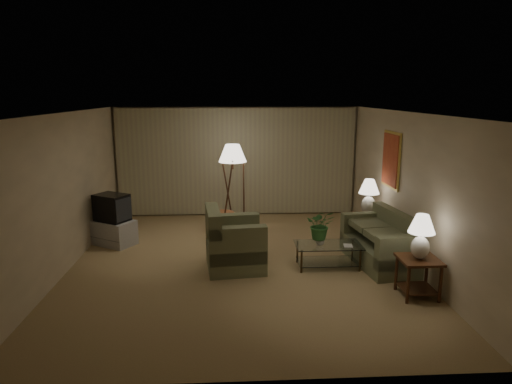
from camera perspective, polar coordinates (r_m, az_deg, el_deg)
ground at (r=8.40m, az=-1.98°, el=-8.82°), size 7.00×7.00×0.00m
room_shell at (r=9.44m, az=-2.13°, el=4.50°), size 6.04×7.02×2.72m
sofa at (r=8.52m, az=15.19°, el=-6.28°), size 1.91×1.30×0.75m
armchair at (r=8.04m, az=-2.62°, el=-6.56°), size 1.23×1.19×0.86m
side_table_near at (r=7.38m, az=19.63°, el=-9.17°), size 0.58×0.58×0.60m
side_table_far at (r=9.70m, az=13.74°, el=-3.78°), size 0.51×0.43×0.60m
table_lamp_near at (r=7.19m, az=19.97°, el=-4.81°), size 0.40×0.40×0.68m
table_lamp_far at (r=9.55m, az=13.93°, el=-0.18°), size 0.42×0.42×0.72m
coffee_table at (r=8.21m, az=8.99°, el=-7.41°), size 1.16×0.63×0.41m
tv_cabinet at (r=9.74m, az=-17.39°, el=-4.84°), size 1.32×1.29×0.50m
crt_tv at (r=9.61m, az=-17.58°, el=-1.87°), size 1.04×1.02×0.54m
floor_lamp at (r=10.27m, az=-2.90°, el=0.91°), size 0.62×0.62×1.91m
ottoman at (r=10.31m, az=-4.37°, el=-3.66°), size 0.72×0.72×0.40m
vase at (r=8.11m, az=8.00°, el=-6.00°), size 0.16×0.16×0.16m
flowers at (r=8.01m, az=8.08°, el=-3.65°), size 0.53×0.48×0.53m
book at (r=8.13m, az=10.91°, el=-6.61°), size 0.18×0.22×0.02m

